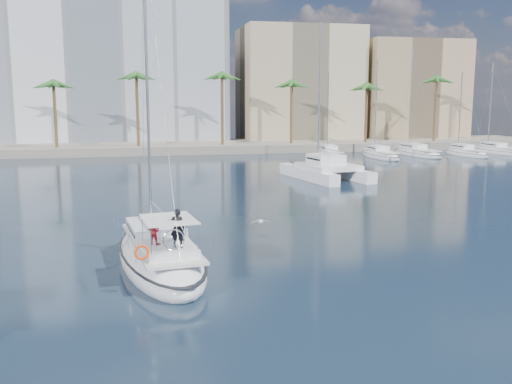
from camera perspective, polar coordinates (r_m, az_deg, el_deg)
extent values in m
plane|color=black|center=(29.37, 1.16, -6.67)|extent=(160.00, 160.00, 0.00)
cube|color=gray|center=(89.02, -7.90, 4.47)|extent=(120.00, 14.00, 1.20)
cube|color=white|center=(100.78, -15.58, 12.41)|extent=(42.00, 16.00, 28.00)
cube|color=#C3B28C|center=(101.56, 4.27, 10.44)|extent=(20.00, 14.00, 20.00)
cube|color=tan|center=(107.07, 15.05, 9.56)|extent=(18.00, 12.00, 18.00)
cylinder|color=brown|center=(84.76, -7.76, 7.38)|extent=(0.44, 0.44, 10.50)
sphere|color=#2E6625|center=(84.74, -7.84, 10.93)|extent=(3.60, 3.60, 3.60)
cylinder|color=brown|center=(93.71, 13.63, 7.39)|extent=(0.44, 0.44, 10.50)
sphere|color=#2E6625|center=(93.70, 13.75, 10.60)|extent=(3.60, 3.60, 3.60)
ellipsoid|color=white|center=(28.37, -9.56, -6.64)|extent=(5.12, 11.97, 2.41)
ellipsoid|color=black|center=(28.28, -9.58, -5.98)|extent=(5.17, 12.08, 0.18)
cube|color=silver|center=(27.92, -9.53, -4.97)|extent=(3.70, 8.96, 0.12)
cube|color=white|center=(29.12, -10.01, -3.65)|extent=(2.94, 4.07, 0.60)
cube|color=black|center=(29.11, -10.01, -3.61)|extent=(2.91, 3.63, 0.14)
cylinder|color=#B7BABF|center=(29.71, -10.85, 10.78)|extent=(0.15, 0.15, 15.20)
cylinder|color=#B7BABF|center=(27.90, -9.74, -1.70)|extent=(0.70, 4.66, 0.11)
cube|color=white|center=(25.73, -8.69, -5.63)|extent=(2.55, 3.15, 0.36)
cube|color=silver|center=(25.31, -8.72, -2.69)|extent=(2.55, 3.15, 0.04)
torus|color=silver|center=(24.50, -8.24, -4.76)|extent=(0.96, 0.18, 0.96)
torus|color=#EB3B0C|center=(23.93, -11.36, -5.94)|extent=(0.65, 0.27, 0.64)
imported|color=black|center=(24.98, -7.87, -3.59)|extent=(0.71, 0.55, 1.74)
imported|color=maroon|center=(25.75, -10.19, -3.85)|extent=(0.74, 0.70, 1.22)
cube|color=white|center=(57.47, 5.19, 1.79)|extent=(3.18, 10.63, 1.10)
cube|color=white|center=(59.50, 8.68, 1.98)|extent=(3.18, 10.63, 1.10)
cube|color=white|center=(57.91, 7.24, 2.56)|extent=(5.71, 6.61, 0.50)
cube|color=white|center=(58.28, 7.00, 3.30)|extent=(3.46, 3.67, 1.00)
cube|color=black|center=(58.28, 7.00, 3.35)|extent=(3.40, 3.26, 0.18)
cylinder|color=#B7BABF|center=(59.34, 6.35, 9.77)|extent=(0.18, 0.18, 14.13)
ellipsoid|color=silver|center=(35.67, 0.45, -2.97)|extent=(0.25, 0.48, 0.23)
sphere|color=silver|center=(35.88, 0.37, -2.86)|extent=(0.13, 0.13, 0.13)
cube|color=gray|center=(35.59, -0.09, -2.95)|extent=(0.55, 0.20, 0.13)
cube|color=gray|center=(35.74, 0.99, -2.90)|extent=(0.55, 0.20, 0.13)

